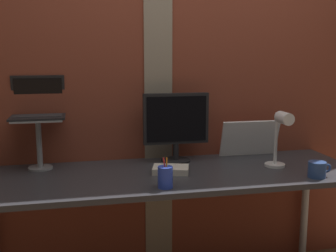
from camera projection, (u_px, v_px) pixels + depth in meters
name	position (u px, v px, depth m)	size (l,w,h in m)	color
brick_wall_back	(180.00, 79.00, 2.71)	(3.16, 0.16, 2.53)	brown
desk	(172.00, 184.00, 2.38)	(2.17, 0.71, 0.77)	#333338
monitor	(176.00, 122.00, 2.57)	(0.41, 0.18, 0.43)	black
laptop_stand	(39.00, 136.00, 2.41)	(0.28, 0.22, 0.30)	gray
laptop	(38.00, 105.00, 2.44)	(0.31, 0.26, 0.24)	black
whiteboard_panel	(250.00, 138.00, 2.73)	(0.39, 0.02, 0.25)	white
desk_lamp	(281.00, 134.00, 2.41)	(0.12, 0.20, 0.34)	white
pen_cup	(165.00, 177.00, 2.09)	(0.08, 0.08, 0.16)	blue
coffee_mug	(317.00, 169.00, 2.27)	(0.13, 0.10, 0.09)	#2D4C8C
paper_clutter_stack	(171.00, 170.00, 2.36)	(0.20, 0.14, 0.03)	silver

